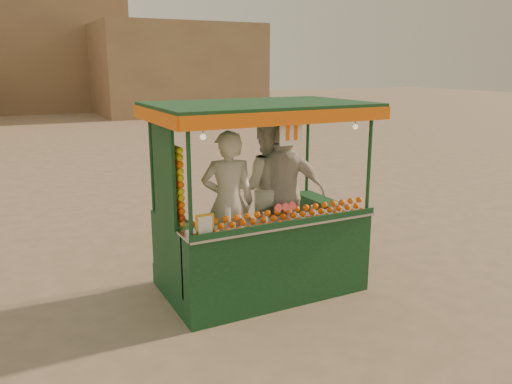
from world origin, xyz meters
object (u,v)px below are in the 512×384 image
vendor_middle (266,188)px  vendor_right (284,193)px  juice_cart (258,233)px  vendor_left (228,203)px

vendor_middle → vendor_right: (0.14, -0.25, -0.02)m
juice_cart → vendor_right: bearing=24.8°
vendor_left → vendor_right: size_ratio=0.98×
vendor_left → vendor_middle: vendor_middle is taller
juice_cart → vendor_left: bearing=152.4°
vendor_left → vendor_right: 0.81m
vendor_right → juice_cart: bearing=54.2°
juice_cart → vendor_right: 0.67m
vendor_left → vendor_middle: size_ratio=0.96×
vendor_left → vendor_right: vendor_right is taller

